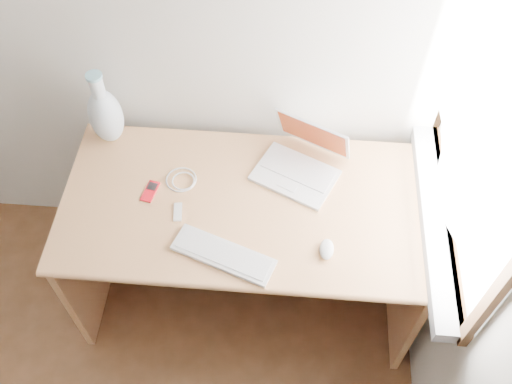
# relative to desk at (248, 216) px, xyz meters

# --- Properties ---
(window) EXTENTS (0.11, 0.99, 1.10)m
(window) POSITION_rel_desk_xyz_m (0.75, -0.12, 0.73)
(window) COLOR white
(window) RESTS_ON right_wall
(desk) EXTENTS (1.45, 0.73, 0.77)m
(desk) POSITION_rel_desk_xyz_m (0.00, 0.00, 0.00)
(desk) COLOR tan
(desk) RESTS_ON floor
(laptop) EXTENTS (0.38, 0.38, 0.22)m
(laptop) POSITION_rel_desk_xyz_m (0.19, 0.10, 0.27)
(laptop) COLOR white
(laptop) RESTS_ON desk
(external_keyboard) EXTENTS (0.40, 0.24, 0.02)m
(external_keyboard) POSITION_rel_desk_xyz_m (-0.06, -0.33, 0.23)
(external_keyboard) COLOR white
(external_keyboard) RESTS_ON desk
(mouse) EXTENTS (0.06, 0.09, 0.03)m
(mouse) POSITION_rel_desk_xyz_m (0.32, -0.28, 0.24)
(mouse) COLOR white
(mouse) RESTS_ON desk
(ipod) EXTENTS (0.07, 0.11, 0.01)m
(ipod) POSITION_rel_desk_xyz_m (-0.38, -0.07, 0.23)
(ipod) COLOR #B90C18
(ipod) RESTS_ON desk
(cable_coil) EXTENTS (0.15, 0.15, 0.01)m
(cable_coil) POSITION_rel_desk_xyz_m (-0.27, 0.00, 0.23)
(cable_coil) COLOR white
(cable_coil) RESTS_ON desk
(remote) EXTENTS (0.04, 0.09, 0.01)m
(remote) POSITION_rel_desk_xyz_m (-0.26, -0.15, 0.23)
(remote) COLOR white
(remote) RESTS_ON desk
(vase) EXTENTS (0.14, 0.14, 0.36)m
(vase) POSITION_rel_desk_xyz_m (-0.60, 0.20, 0.37)
(vase) COLOR white
(vase) RESTS_ON desk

